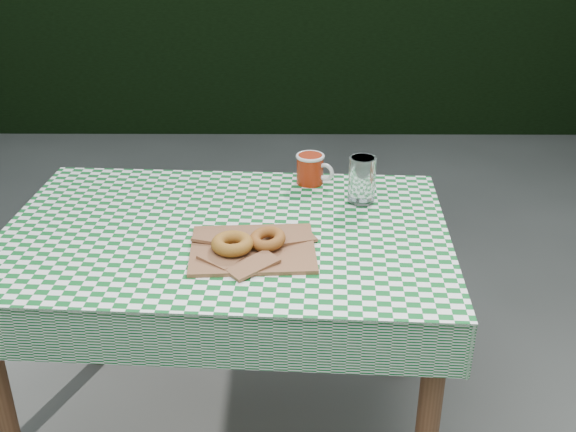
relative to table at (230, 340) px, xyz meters
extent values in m
plane|color=#52514C|center=(-0.13, 0.08, -0.38)|extent=(60.00, 60.00, 0.00)
cube|color=brown|center=(0.00, 0.00, 0.00)|extent=(1.27, 0.89, 0.75)
cube|color=#0E5A21|center=(0.00, 0.00, 0.38)|extent=(1.29, 0.91, 0.01)
cube|color=brown|center=(0.08, -0.12, 0.39)|extent=(0.34, 0.28, 0.02)
torus|color=#95631F|center=(0.03, -0.15, 0.42)|extent=(0.13, 0.13, 0.03)
torus|color=brown|center=(0.12, -0.12, 0.41)|extent=(0.14, 0.14, 0.03)
cylinder|color=white|center=(0.40, 0.18, 0.45)|extent=(0.08, 0.08, 0.14)
camera|label=1|loc=(0.19, -1.71, 1.27)|focal=42.79mm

